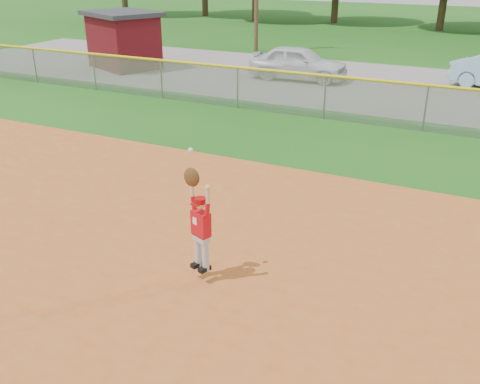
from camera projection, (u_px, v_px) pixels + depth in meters
name	position (u px, v px, depth m)	size (l,w,h in m)	color
ground	(166.00, 248.00, 10.41)	(120.00, 120.00, 0.00)	#1C5713
clay_infield	(55.00, 338.00, 7.93)	(24.00, 16.00, 0.04)	#B35520
parking_strip	(365.00, 84.00, 23.56)	(44.00, 10.00, 0.03)	slate
car_white_a	(298.00, 63.00, 24.07)	(1.78, 4.43, 1.51)	silver
utility_shed	(124.00, 40.00, 26.44)	(4.48, 4.07, 2.73)	#4E0B0F
outfield_fence	(325.00, 94.00, 18.27)	(40.06, 0.10, 1.55)	gray
ballplayer	(200.00, 221.00, 8.93)	(0.59, 0.37, 2.15)	silver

